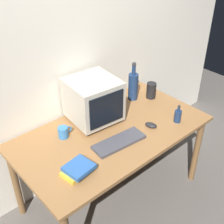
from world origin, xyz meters
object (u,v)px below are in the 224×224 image
object	(u,v)px
computer_mouse	(151,125)
bottle_tall	(133,85)
book_stack	(78,169)
mug	(64,132)
metal_canister	(151,90)
crt_monitor	(93,100)
bottle_short	(178,116)
keyboard	(119,142)

from	to	relation	value
computer_mouse	bottle_tall	distance (m)	0.49
book_stack	bottle_tall	bearing A→B (deg)	25.08
bottle_tall	book_stack	size ratio (longest dim) A/B	1.57
mug	metal_canister	distance (m)	0.96
crt_monitor	mug	bearing A→B (deg)	-174.84
crt_monitor	bottle_short	xyz separation A→B (m)	(0.50, -0.49, -0.13)
computer_mouse	book_stack	bearing A→B (deg)	161.46
crt_monitor	computer_mouse	distance (m)	0.51
crt_monitor	metal_canister	size ratio (longest dim) A/B	2.79
computer_mouse	bottle_short	world-z (taller)	bottle_short
crt_monitor	computer_mouse	world-z (taller)	crt_monitor
keyboard	bottle_tall	distance (m)	0.69
computer_mouse	mug	world-z (taller)	mug
book_stack	bottle_short	bearing A→B (deg)	-3.99
keyboard	bottle_tall	size ratio (longest dim) A/B	1.13
bottle_tall	bottle_short	xyz separation A→B (m)	(0.01, -0.52, -0.08)
crt_monitor	bottle_tall	size ratio (longest dim) A/B	1.13
keyboard	metal_canister	bearing A→B (deg)	29.00
bottle_short	mug	xyz separation A→B (m)	(-0.83, 0.46, -0.01)
computer_mouse	keyboard	bearing A→B (deg)	156.08
bottle_tall	book_stack	bearing A→B (deg)	-154.92
crt_monitor	metal_canister	distance (m)	0.65
bottle_short	metal_canister	xyz separation A→B (m)	(0.13, 0.42, 0.02)
bottle_tall	bottle_short	size ratio (longest dim) A/B	2.28
computer_mouse	metal_canister	distance (m)	0.48
computer_mouse	bottle_short	size ratio (longest dim) A/B	0.61
book_stack	metal_canister	distance (m)	1.15
computer_mouse	book_stack	xyz separation A→B (m)	(-0.75, -0.03, 0.01)
crt_monitor	bottle_tall	bearing A→B (deg)	3.51
computer_mouse	bottle_short	xyz separation A→B (m)	(0.22, -0.09, 0.04)
computer_mouse	mug	size ratio (longest dim) A/B	0.83
keyboard	mug	xyz separation A→B (m)	(-0.27, 0.34, 0.03)
book_stack	mug	world-z (taller)	mug
crt_monitor	bottle_short	size ratio (longest dim) A/B	2.57
bottle_short	computer_mouse	bearing A→B (deg)	157.10
crt_monitor	keyboard	distance (m)	0.42
bottle_short	book_stack	distance (m)	0.97
bottle_short	keyboard	bearing A→B (deg)	168.49
crt_monitor	bottle_short	distance (m)	0.71
keyboard	bottle_short	xyz separation A→B (m)	(0.56, -0.11, 0.05)
mug	metal_canister	bearing A→B (deg)	-2.40
bottle_tall	mug	world-z (taller)	bottle_tall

